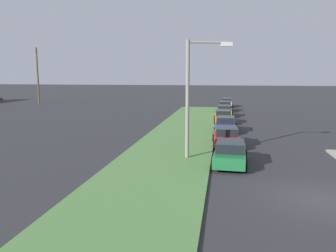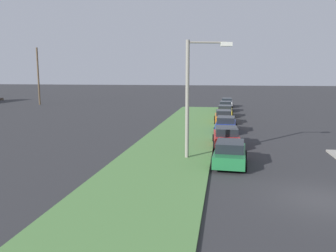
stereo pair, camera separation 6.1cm
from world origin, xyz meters
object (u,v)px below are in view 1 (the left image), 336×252
Objects in this scene: parked_car_red at (226,137)px; parked_car_orange at (223,117)px; parked_car_green at (230,153)px; distant_utility_pole at (38,76)px; parked_car_silver at (226,103)px; parked_car_black at (225,106)px; parked_car_yellow at (225,111)px; parked_car_blue at (226,124)px; streetlight at (193,91)px.

parked_car_red is 12.26m from parked_car_orange.
distant_utility_pole is at bearing 45.78° from parked_car_green.
parked_car_silver is at bearing -87.76° from distant_utility_pole.
parked_car_silver is (6.79, -0.22, 0.00)m from parked_car_black.
parked_car_yellow is at bearing -2.58° from parked_car_red.
parked_car_silver is at bearing -3.24° from parked_car_red.
streetlight is (-10.79, 2.14, 3.67)m from parked_car_blue.
parked_car_green is 5.45m from parked_car_red.
parked_car_green is 30.22m from parked_car_black.
streetlight reaches higher than parked_car_red.
parked_car_orange is 5.95m from parked_car_yellow.
parked_car_green is 1.01× the size of parked_car_blue.
parked_car_green is at bearing -179.22° from parked_car_silver.
parked_car_yellow is at bearing 3.77° from parked_car_green.
distant_utility_pole is (35.71, 33.02, 4.28)m from parked_car_green.
parked_car_yellow and parked_car_silver have the same top height.
parked_car_black and parked_car_silver have the same top height.
parked_car_red is at bearing -177.60° from parked_car_blue.
parked_car_black is at bearing -99.51° from distant_utility_pole.
parked_car_blue is at bearing -11.21° from streetlight.
parked_car_red is 24.78m from parked_car_black.
parked_car_blue and parked_car_silver have the same top height.
parked_car_silver is at bearing -1.15° from parked_car_black.
parked_car_orange and parked_car_yellow have the same top height.
parked_car_black is at bearing 2.23° from parked_car_blue.
parked_car_silver is 33.30m from distant_utility_pole.
distant_utility_pole is (-1.29, 33.00, 4.28)m from parked_car_silver.
parked_car_green is at bearing -137.25° from distant_utility_pole.
parked_car_silver is at bearing 3.05° from parked_car_green.
parked_car_silver is at bearing -3.49° from parked_car_orange.
parked_car_green is 0.44× the size of distant_utility_pole.
parked_car_green is 1.00× the size of parked_car_red.
parked_car_black is 0.58× the size of streetlight.
parked_car_black is (18.36, 0.01, 0.00)m from parked_car_blue.
parked_car_silver is (13.36, -0.29, 0.00)m from parked_car_yellow.
streetlight is (-22.57, 2.06, 3.67)m from parked_car_yellow.
parked_car_blue is at bearing 4.12° from parked_car_green.
parked_car_red is at bearing -26.33° from streetlight.
parked_car_red and parked_car_yellow have the same top height.
parked_car_blue is 25.14m from parked_car_silver.
parked_car_orange is at bearing -1.61° from parked_car_red.
parked_car_orange is at bearing 179.38° from parked_car_silver.
parked_car_blue is at bearing -2.70° from parked_car_red.
parked_car_black is (30.22, 0.24, 0.00)m from parked_car_green.
parked_car_orange is (17.70, 0.48, 0.00)m from parked_car_green.
parked_car_yellow is 13.37m from parked_car_silver.
parked_car_orange is at bearing 4.58° from parked_car_green.
streetlight is (-4.37, 2.16, 3.67)m from parked_car_red.
parked_car_orange is at bearing -118.97° from distant_utility_pole.
streetlight is at bearing 177.01° from parked_car_silver.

